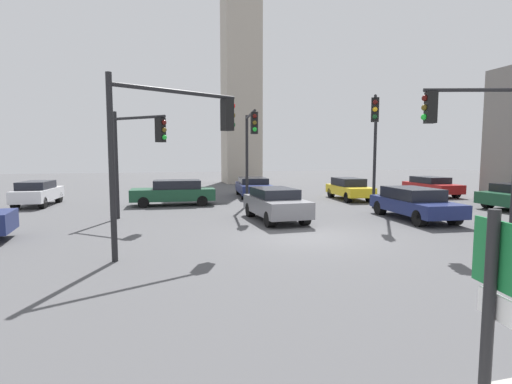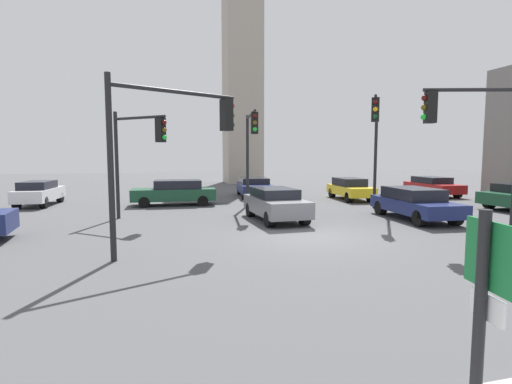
{
  "view_description": "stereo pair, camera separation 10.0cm",
  "coord_description": "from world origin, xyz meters",
  "px_view_note": "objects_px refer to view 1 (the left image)",
  "views": [
    {
      "loc": [
        -5.21,
        -12.3,
        2.83
      ],
      "look_at": [
        -1.06,
        3.31,
        1.29
      ],
      "focal_mm": 26.92,
      "sensor_mm": 36.0,
      "label": 1
    },
    {
      "loc": [
        -5.12,
        -12.32,
        2.83
      ],
      "look_at": [
        -1.06,
        3.31,
        1.29
      ],
      "focal_mm": 26.92,
      "sensor_mm": 36.0,
      "label": 2
    }
  ],
  "objects_px": {
    "car_2": "(431,186)",
    "car_3": "(38,193)",
    "car_1": "(349,188)",
    "car_8": "(414,203)",
    "traffic_light_1": "(250,139)",
    "traffic_light_3": "(176,131)",
    "traffic_light_2": "(138,144)",
    "traffic_light_0": "(375,130)",
    "traffic_light_4": "(473,129)",
    "car_7": "(253,186)",
    "direction_sign": "(491,311)",
    "car_0": "(275,203)",
    "car_6": "(174,192)"
  },
  "relations": [
    {
      "from": "traffic_light_3",
      "to": "car_2",
      "type": "distance_m",
      "value": 21.74
    },
    {
      "from": "traffic_light_2",
      "to": "car_8",
      "type": "bearing_deg",
      "value": 28.61
    },
    {
      "from": "car_0",
      "to": "car_7",
      "type": "relative_size",
      "value": 0.83
    },
    {
      "from": "car_6",
      "to": "car_8",
      "type": "xyz_separation_m",
      "value": [
        10.04,
        -7.69,
        -0.01
      ]
    },
    {
      "from": "traffic_light_4",
      "to": "traffic_light_1",
      "type": "bearing_deg",
      "value": -43.49
    },
    {
      "from": "traffic_light_1",
      "to": "car_1",
      "type": "distance_m",
      "value": 8.47
    },
    {
      "from": "traffic_light_0",
      "to": "car_3",
      "type": "bearing_deg",
      "value": -81.42
    },
    {
      "from": "traffic_light_0",
      "to": "traffic_light_1",
      "type": "relative_size",
      "value": 1.12
    },
    {
      "from": "car_7",
      "to": "direction_sign",
      "type": "bearing_deg",
      "value": -2.94
    },
    {
      "from": "traffic_light_1",
      "to": "car_2",
      "type": "distance_m",
      "value": 14.94
    },
    {
      "from": "traffic_light_0",
      "to": "car_1",
      "type": "distance_m",
      "value": 6.83
    },
    {
      "from": "car_2",
      "to": "car_3",
      "type": "height_order",
      "value": "car_3"
    },
    {
      "from": "traffic_light_3",
      "to": "traffic_light_2",
      "type": "bearing_deg",
      "value": 78.0
    },
    {
      "from": "car_2",
      "to": "traffic_light_2",
      "type": "bearing_deg",
      "value": -69.54
    },
    {
      "from": "car_7",
      "to": "traffic_light_1",
      "type": "bearing_deg",
      "value": -9.25
    },
    {
      "from": "direction_sign",
      "to": "traffic_light_2",
      "type": "height_order",
      "value": "traffic_light_2"
    },
    {
      "from": "car_7",
      "to": "traffic_light_4",
      "type": "bearing_deg",
      "value": 19.25
    },
    {
      "from": "direction_sign",
      "to": "car_8",
      "type": "relative_size",
      "value": 0.47
    },
    {
      "from": "direction_sign",
      "to": "car_3",
      "type": "bearing_deg",
      "value": 122.79
    },
    {
      "from": "direction_sign",
      "to": "traffic_light_4",
      "type": "height_order",
      "value": "traffic_light_4"
    },
    {
      "from": "car_0",
      "to": "car_2",
      "type": "relative_size",
      "value": 0.89
    },
    {
      "from": "traffic_light_1",
      "to": "traffic_light_3",
      "type": "bearing_deg",
      "value": -20.7
    },
    {
      "from": "traffic_light_3",
      "to": "car_3",
      "type": "relative_size",
      "value": 1.19
    },
    {
      "from": "car_1",
      "to": "car_2",
      "type": "bearing_deg",
      "value": 101.35
    },
    {
      "from": "car_7",
      "to": "traffic_light_3",
      "type": "bearing_deg",
      "value": -16.41
    },
    {
      "from": "traffic_light_3",
      "to": "traffic_light_1",
      "type": "bearing_deg",
      "value": 37.06
    },
    {
      "from": "car_2",
      "to": "car_7",
      "type": "distance_m",
      "value": 12.6
    },
    {
      "from": "car_7",
      "to": "car_0",
      "type": "bearing_deg",
      "value": -2.3
    },
    {
      "from": "car_7",
      "to": "car_2",
      "type": "bearing_deg",
      "value": 84.81
    },
    {
      "from": "traffic_light_3",
      "to": "traffic_light_4",
      "type": "distance_m",
      "value": 9.43
    },
    {
      "from": "car_8",
      "to": "car_3",
      "type": "bearing_deg",
      "value": -113.88
    },
    {
      "from": "car_0",
      "to": "traffic_light_3",
      "type": "bearing_deg",
      "value": -47.89
    },
    {
      "from": "traffic_light_4",
      "to": "car_6",
      "type": "relative_size",
      "value": 1.09
    },
    {
      "from": "traffic_light_3",
      "to": "car_1",
      "type": "xyz_separation_m",
      "value": [
        11.45,
        10.71,
        -2.82
      ]
    },
    {
      "from": "car_1",
      "to": "car_8",
      "type": "relative_size",
      "value": 0.9
    },
    {
      "from": "direction_sign",
      "to": "car_6",
      "type": "relative_size",
      "value": 0.47
    },
    {
      "from": "car_6",
      "to": "traffic_light_2",
      "type": "bearing_deg",
      "value": 74.11
    },
    {
      "from": "direction_sign",
      "to": "traffic_light_3",
      "type": "bearing_deg",
      "value": 112.89
    },
    {
      "from": "direction_sign",
      "to": "car_0",
      "type": "xyz_separation_m",
      "value": [
        2.33,
        13.24,
        -0.75
      ]
    },
    {
      "from": "car_0",
      "to": "traffic_light_2",
      "type": "bearing_deg",
      "value": -106.02
    },
    {
      "from": "traffic_light_0",
      "to": "traffic_light_4",
      "type": "relative_size",
      "value": 1.1
    },
    {
      "from": "traffic_light_0",
      "to": "traffic_light_2",
      "type": "height_order",
      "value": "traffic_light_0"
    },
    {
      "from": "traffic_light_4",
      "to": "car_8",
      "type": "bearing_deg",
      "value": -88.88
    },
    {
      "from": "traffic_light_0",
      "to": "car_7",
      "type": "distance_m",
      "value": 10.28
    },
    {
      "from": "traffic_light_2",
      "to": "car_3",
      "type": "bearing_deg",
      "value": 171.94
    },
    {
      "from": "traffic_light_4",
      "to": "car_1",
      "type": "height_order",
      "value": "traffic_light_4"
    },
    {
      "from": "direction_sign",
      "to": "traffic_light_4",
      "type": "bearing_deg",
      "value": 56.58
    },
    {
      "from": "traffic_light_0",
      "to": "car_6",
      "type": "relative_size",
      "value": 1.2
    },
    {
      "from": "direction_sign",
      "to": "car_7",
      "type": "relative_size",
      "value": 0.45
    },
    {
      "from": "traffic_light_2",
      "to": "car_6",
      "type": "bearing_deg",
      "value": 112.73
    }
  ]
}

